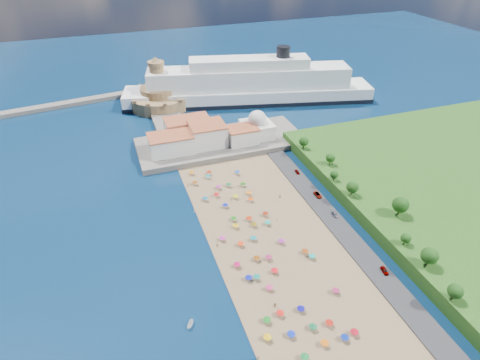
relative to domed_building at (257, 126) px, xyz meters
name	(u,v)px	position (x,y,z in m)	size (l,w,h in m)	color
ground	(251,231)	(-30.00, -71.00, -8.97)	(700.00, 700.00, 0.00)	#071938
terrace	(221,142)	(-20.00, 2.00, -7.47)	(90.00, 36.00, 3.00)	#59544C
jetty	(169,123)	(-42.00, 37.00, -7.77)	(18.00, 70.00, 2.40)	#59544C
waterfront_buildings	(197,135)	(-33.05, 2.64, -1.10)	(57.00, 29.00, 11.00)	silver
domed_building	(257,126)	(0.00, 0.00, 0.00)	(16.00, 16.00, 15.00)	silver
fortress	(160,96)	(-42.00, 67.00, -2.29)	(40.00, 40.00, 32.40)	#A57D52
cruise_ship	(249,86)	(15.65, 54.85, 1.70)	(165.98, 61.83, 36.03)	black
beach_parasols	(259,246)	(-31.25, -81.89, -6.83)	(31.60, 116.86, 2.20)	gray
beachgoers	(243,237)	(-34.84, -74.49, -7.82)	(39.59, 92.41, 1.89)	tan
moored_boats	(203,356)	(-62.26, -117.65, -8.25)	(5.19, 25.04, 1.48)	white
parked_cars	(329,208)	(6.00, -69.24, -7.61)	(2.49, 72.51, 1.39)	gray
hillside_trees	(378,203)	(18.82, -82.70, 1.17)	(16.63, 106.94, 8.24)	#382314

